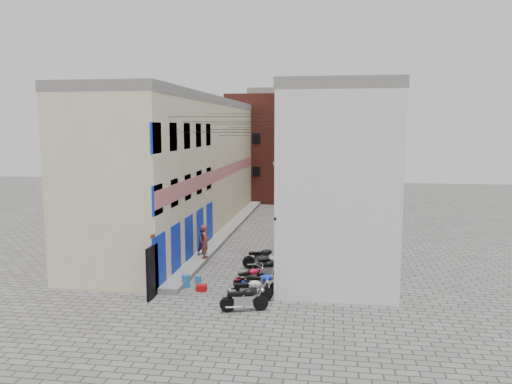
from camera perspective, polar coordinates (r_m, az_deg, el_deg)
The scene contains 21 objects.
ground at distance 21.33m, azimuth -4.80°, elevation -11.90°, with size 90.00×90.00×0.00m, color #5D5B58.
plinth at distance 33.98m, azimuth -3.07°, elevation -4.31°, with size 0.90×26.00×0.25m, color slate.
building_left at distance 34.03m, azimuth -7.99°, elevation 3.09°, with size 5.10×27.00×9.00m.
building_right at distance 32.65m, azimuth 9.09°, elevation 2.90°, with size 5.94×26.00×9.00m.
building_far_brick_left at distance 48.08m, azimuth 0.58°, elevation 5.04°, with size 6.00×6.00×10.00m, color maroon.
building_far_brick_right at distance 49.68m, azimuth 6.64°, elevation 3.91°, with size 5.00×6.00×8.00m, color maroon.
building_far_concrete at distance 53.79m, azimuth 3.61°, elevation 5.82°, with size 8.00×5.00×11.00m, color slate.
far_shopfront at distance 45.39m, azimuth 2.58°, elevation 0.07°, with size 2.00×0.30×2.40m, color black.
overhead_wires at distance 27.61m, azimuth -1.25°, elevation 7.60°, with size 5.80×13.02×1.32m.
motorcycle_a at distance 19.60m, azimuth -1.38°, elevation -11.98°, with size 0.59×1.88×1.09m, color black, non-canonical shape.
motorcycle_b at distance 20.59m, azimuth -0.70°, elevation -11.01°, with size 0.59×1.88×1.09m, color silver, non-canonical shape.
motorcycle_c at distance 21.45m, azimuth 0.64°, elevation -10.26°, with size 0.58×1.85×1.07m, color #0E2BD4, non-canonical shape.
motorcycle_d at distance 22.41m, azimuth -0.65°, elevation -9.59°, with size 0.53×1.69×0.98m, color red, non-canonical shape.
motorcycle_e at distance 23.38m, azimuth 1.15°, elevation -8.74°, with size 0.59×1.86×1.08m, color black, non-canonical shape.
motorcycle_f at distance 24.37m, azimuth 1.65°, elevation -8.11°, with size 0.57×1.80×1.04m, color #A8A8AC, non-canonical shape.
motorcycle_g at distance 25.27m, azimuth 0.72°, elevation -7.39°, with size 0.64×2.01×1.16m, color black, non-canonical shape.
person_a at distance 26.20m, azimuth -5.84°, elevation -5.66°, with size 0.64×0.42×1.76m, color brown.
person_b at distance 26.95m, azimuth -6.03°, elevation -5.66°, with size 0.69×0.54×1.42m, color #2D2E44.
water_jug_near at distance 22.62m, azimuth -8.04°, elevation -10.05°, with size 0.37×0.37×0.57m, color #2674BF.
water_jug_far at distance 22.84m, azimuth -6.63°, elevation -10.01°, with size 0.29×0.29×0.45m, color blue.
red_crate at distance 22.11m, azimuth -6.24°, elevation -10.84°, with size 0.44×0.33×0.28m, color #A00B0D.
Camera 1 is at (4.74, -19.56, 7.09)m, focal length 35.00 mm.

